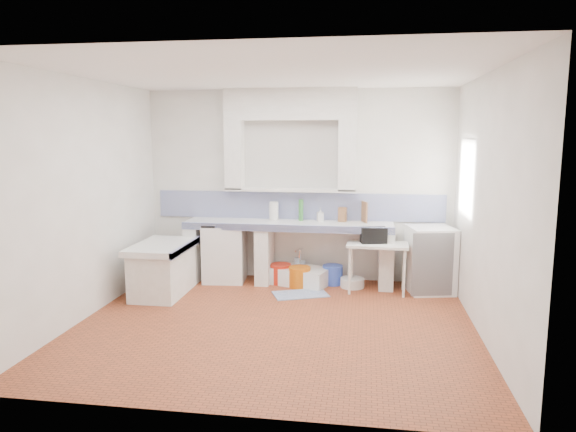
# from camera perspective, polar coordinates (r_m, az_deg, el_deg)

# --- Properties ---
(floor) EXTENTS (4.50, 4.50, 0.00)m
(floor) POSITION_cam_1_polar(r_m,az_deg,el_deg) (6.12, -1.41, -11.69)
(floor) COLOR #984425
(floor) RESTS_ON ground
(ceiling) EXTENTS (4.50, 4.50, 0.00)m
(ceiling) POSITION_cam_1_polar(r_m,az_deg,el_deg) (5.76, -1.52, 15.35)
(ceiling) COLOR white
(ceiling) RESTS_ON ground
(wall_back) EXTENTS (4.50, 0.00, 4.50)m
(wall_back) POSITION_cam_1_polar(r_m,az_deg,el_deg) (7.74, 1.09, 3.33)
(wall_back) COLOR white
(wall_back) RESTS_ON ground
(wall_front) EXTENTS (4.50, 0.00, 4.50)m
(wall_front) POSITION_cam_1_polar(r_m,az_deg,el_deg) (3.85, -6.60, -2.44)
(wall_front) COLOR white
(wall_front) RESTS_ON ground
(wall_left) EXTENTS (0.00, 4.50, 4.50)m
(wall_left) POSITION_cam_1_polar(r_m,az_deg,el_deg) (6.55, -21.25, 1.70)
(wall_left) COLOR white
(wall_left) RESTS_ON ground
(wall_right) EXTENTS (0.00, 4.50, 4.50)m
(wall_right) POSITION_cam_1_polar(r_m,az_deg,el_deg) (5.83, 20.88, 0.90)
(wall_right) COLOR white
(wall_right) RESTS_ON ground
(alcove_mass) EXTENTS (1.90, 0.25, 0.45)m
(alcove_mass) POSITION_cam_1_polar(r_m,az_deg,el_deg) (7.61, 0.23, 12.09)
(alcove_mass) COLOR white
(alcove_mass) RESTS_ON ground
(window_frame) EXTENTS (0.35, 0.86, 1.06)m
(window_frame) POSITION_cam_1_polar(r_m,az_deg,el_deg) (7.01, 20.30, 3.84)
(window_frame) COLOR #392512
(window_frame) RESTS_ON ground
(lace_valance) EXTENTS (0.01, 0.84, 0.24)m
(lace_valance) POSITION_cam_1_polar(r_m,az_deg,el_deg) (6.96, 19.30, 6.99)
(lace_valance) COLOR white
(lace_valance) RESTS_ON ground
(counter_slab) EXTENTS (3.00, 0.60, 0.08)m
(counter_slab) POSITION_cam_1_polar(r_m,az_deg,el_deg) (7.53, 0.03, -0.97)
(counter_slab) COLOR white
(counter_slab) RESTS_ON ground
(counter_lip) EXTENTS (3.00, 0.04, 0.10)m
(counter_lip) POSITION_cam_1_polar(r_m,az_deg,el_deg) (7.26, -0.29, -1.34)
(counter_lip) COLOR navy
(counter_lip) RESTS_ON ground
(counter_pier_left) EXTENTS (0.20, 0.55, 0.82)m
(counter_pier_left) POSITION_cam_1_polar(r_m,az_deg,el_deg) (7.95, -10.03, -3.90)
(counter_pier_left) COLOR white
(counter_pier_left) RESTS_ON ground
(counter_pier_mid) EXTENTS (0.20, 0.55, 0.82)m
(counter_pier_mid) POSITION_cam_1_polar(r_m,az_deg,el_deg) (7.68, -2.56, -4.21)
(counter_pier_mid) COLOR white
(counter_pier_mid) RESTS_ON ground
(counter_pier_right) EXTENTS (0.20, 0.55, 0.82)m
(counter_pier_right) POSITION_cam_1_polar(r_m,az_deg,el_deg) (7.55, 10.63, -4.59)
(counter_pier_right) COLOR white
(counter_pier_right) RESTS_ON ground
(peninsula_top) EXTENTS (0.70, 1.10, 0.08)m
(peninsula_top) POSITION_cam_1_polar(r_m,az_deg,el_deg) (7.23, -13.59, -3.26)
(peninsula_top) COLOR white
(peninsula_top) RESTS_ON ground
(peninsula_base) EXTENTS (0.60, 1.00, 0.62)m
(peninsula_base) POSITION_cam_1_polar(r_m,az_deg,el_deg) (7.31, -13.49, -5.94)
(peninsula_base) COLOR white
(peninsula_base) RESTS_ON ground
(peninsula_lip) EXTENTS (0.04, 1.10, 0.10)m
(peninsula_lip) POSITION_cam_1_polar(r_m,az_deg,el_deg) (7.11, -11.12, -3.37)
(peninsula_lip) COLOR navy
(peninsula_lip) RESTS_ON ground
(backsplash) EXTENTS (4.27, 0.03, 0.40)m
(backsplash) POSITION_cam_1_polar(r_m,az_deg,el_deg) (7.76, 1.07, 1.11)
(backsplash) COLOR navy
(backsplash) RESTS_ON ground
(stove) EXTENTS (0.64, 0.62, 0.84)m
(stove) POSITION_cam_1_polar(r_m,az_deg,el_deg) (7.80, -6.90, -4.01)
(stove) COLOR white
(stove) RESTS_ON ground
(sink) EXTENTS (1.00, 0.75, 0.21)m
(sink) POSITION_cam_1_polar(r_m,az_deg,el_deg) (7.64, 1.10, -6.61)
(sink) COLOR white
(sink) RESTS_ON ground
(side_table) EXTENTS (0.84, 0.49, 0.04)m
(side_table) POSITION_cam_1_polar(r_m,az_deg,el_deg) (7.29, 9.69, -5.60)
(side_table) COLOR white
(side_table) RESTS_ON ground
(fridge) EXTENTS (0.69, 0.69, 0.90)m
(fridge) POSITION_cam_1_polar(r_m,az_deg,el_deg) (7.45, 15.23, -4.60)
(fridge) COLOR white
(fridge) RESTS_ON ground
(bucket_red) EXTENTS (0.39, 0.39, 0.28)m
(bucket_red) POSITION_cam_1_polar(r_m,az_deg,el_deg) (7.66, -0.81, -6.31)
(bucket_red) COLOR red
(bucket_red) RESTS_ON ground
(bucket_orange) EXTENTS (0.38, 0.38, 0.29)m
(bucket_orange) POSITION_cam_1_polar(r_m,az_deg,el_deg) (7.48, 1.28, -6.66)
(bucket_orange) COLOR #D45F0B
(bucket_orange) RESTS_ON ground
(bucket_blue) EXTENTS (0.37, 0.37, 0.27)m
(bucket_blue) POSITION_cam_1_polar(r_m,az_deg,el_deg) (7.65, 4.88, -6.40)
(bucket_blue) COLOR blue
(bucket_blue) RESTS_ON ground
(basin_white) EXTENTS (0.38, 0.38, 0.13)m
(basin_white) POSITION_cam_1_polar(r_m,az_deg,el_deg) (7.54, 7.03, -7.22)
(basin_white) COLOR white
(basin_white) RESTS_ON ground
(water_bottle_a) EXTENTS (0.12, 0.12, 0.34)m
(water_bottle_a) POSITION_cam_1_polar(r_m,az_deg,el_deg) (7.81, 1.03, -5.79)
(water_bottle_a) COLOR silver
(water_bottle_a) RESTS_ON ground
(water_bottle_b) EXTENTS (0.09, 0.09, 0.30)m
(water_bottle_b) POSITION_cam_1_polar(r_m,az_deg,el_deg) (7.81, 1.61, -5.97)
(water_bottle_b) COLOR silver
(water_bottle_b) RESTS_ON ground
(black_bag) EXTENTS (0.38, 0.26, 0.22)m
(black_bag) POSITION_cam_1_polar(r_m,az_deg,el_deg) (7.22, 9.31, -2.07)
(black_bag) COLOR black
(black_bag) RESTS_ON side_table
(green_bottle_a) EXTENTS (0.08, 0.08, 0.32)m
(green_bottle_a) POSITION_cam_1_polar(r_m,az_deg,el_deg) (7.63, 1.42, 0.66)
(green_bottle_a) COLOR #357B36
(green_bottle_a) RESTS_ON counter_slab
(green_bottle_b) EXTENTS (0.08, 0.08, 0.29)m
(green_bottle_b) POSITION_cam_1_polar(r_m,az_deg,el_deg) (7.63, 1.41, 0.56)
(green_bottle_b) COLOR #357B36
(green_bottle_b) RESTS_ON counter_slab
(knife_block) EXTENTS (0.13, 0.12, 0.21)m
(knife_block) POSITION_cam_1_polar(r_m,az_deg,el_deg) (7.59, 5.95, 0.16)
(knife_block) COLOR #94653B
(knife_block) RESTS_ON counter_slab
(cutting_board) EXTENTS (0.09, 0.21, 0.30)m
(cutting_board) POSITION_cam_1_polar(r_m,az_deg,el_deg) (7.57, 8.33, 0.44)
(cutting_board) COLOR #94653B
(cutting_board) RESTS_ON counter_slab
(paper_towel) EXTENTS (0.17, 0.17, 0.27)m
(paper_towel) POSITION_cam_1_polar(r_m,az_deg,el_deg) (7.69, -1.55, 0.55)
(paper_towel) COLOR white
(paper_towel) RESTS_ON counter_slab
(soap_bottle) EXTENTS (0.11, 0.11, 0.20)m
(soap_bottle) POSITION_cam_1_polar(r_m,az_deg,el_deg) (7.59, 3.53, 0.15)
(soap_bottle) COLOR white
(soap_bottle) RESTS_ON counter_slab
(rug) EXTENTS (0.82, 0.65, 0.01)m
(rug) POSITION_cam_1_polar(r_m,az_deg,el_deg) (7.17, 1.37, -8.52)
(rug) COLOR #2D4783
(rug) RESTS_ON ground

